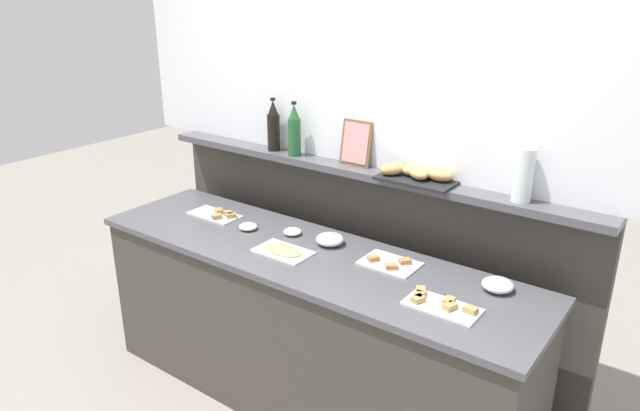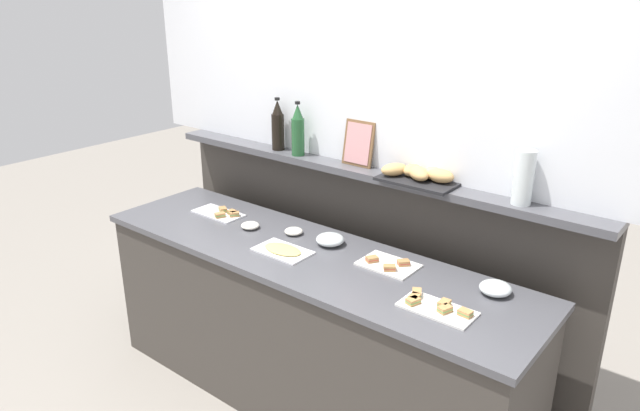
{
  "view_description": "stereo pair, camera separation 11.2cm",
  "coord_description": "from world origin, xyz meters",
  "px_view_note": "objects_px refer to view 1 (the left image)",
  "views": [
    {
      "loc": [
        1.69,
        -2.18,
        2.22
      ],
      "look_at": [
        0.01,
        0.1,
        1.15
      ],
      "focal_mm": 33.18,
      "sensor_mm": 36.0,
      "label": 1
    },
    {
      "loc": [
        1.78,
        -2.11,
        2.22
      ],
      "look_at": [
        0.01,
        0.1,
        1.15
      ],
      "focal_mm": 33.18,
      "sensor_mm": 36.0,
      "label": 2
    }
  ],
  "objects_px": {
    "sandwich_platter_front": "(218,215)",
    "condiment_bowl_teal": "(292,232)",
    "bread_basket": "(419,173)",
    "cold_cuts_platter": "(283,251)",
    "glass_bowl_large": "(498,285)",
    "condiment_bowl_cream": "(248,227)",
    "water_carafe": "(524,175)",
    "sandwich_platter_side": "(390,263)",
    "sandwich_platter_rear": "(440,304)",
    "framed_picture": "(356,143)",
    "wine_bottle_green": "(294,131)",
    "glass_bowl_medium": "(330,240)",
    "wine_bottle_dark": "(274,127)"
  },
  "relations": [
    {
      "from": "sandwich_platter_rear",
      "to": "wine_bottle_green",
      "type": "distance_m",
      "value": 1.4
    },
    {
      "from": "sandwich_platter_front",
      "to": "glass_bowl_medium",
      "type": "xyz_separation_m",
      "value": [
        0.77,
        0.07,
        0.02
      ]
    },
    {
      "from": "sandwich_platter_rear",
      "to": "glass_bowl_large",
      "type": "relative_size",
      "value": 2.25
    },
    {
      "from": "cold_cuts_platter",
      "to": "wine_bottle_dark",
      "type": "distance_m",
      "value": 0.86
    },
    {
      "from": "wine_bottle_dark",
      "to": "framed_picture",
      "type": "relative_size",
      "value": 1.27
    },
    {
      "from": "sandwich_platter_rear",
      "to": "sandwich_platter_front",
      "type": "bearing_deg",
      "value": 173.49
    },
    {
      "from": "bread_basket",
      "to": "cold_cuts_platter",
      "type": "bearing_deg",
      "value": -133.78
    },
    {
      "from": "glass_bowl_large",
      "to": "framed_picture",
      "type": "relative_size",
      "value": 0.58
    },
    {
      "from": "condiment_bowl_cream",
      "to": "wine_bottle_dark",
      "type": "height_order",
      "value": "wine_bottle_dark"
    },
    {
      "from": "glass_bowl_medium",
      "to": "condiment_bowl_cream",
      "type": "relative_size",
      "value": 1.46
    },
    {
      "from": "cold_cuts_platter",
      "to": "bread_basket",
      "type": "distance_m",
      "value": 0.8
    },
    {
      "from": "cold_cuts_platter",
      "to": "sandwich_platter_front",
      "type": "bearing_deg",
      "value": 166.2
    },
    {
      "from": "framed_picture",
      "to": "sandwich_platter_rear",
      "type": "bearing_deg",
      "value": -34.85
    },
    {
      "from": "bread_basket",
      "to": "framed_picture",
      "type": "height_order",
      "value": "framed_picture"
    },
    {
      "from": "sandwich_platter_side",
      "to": "condiment_bowl_cream",
      "type": "height_order",
      "value": "same"
    },
    {
      "from": "sandwich_platter_front",
      "to": "sandwich_platter_side",
      "type": "bearing_deg",
      "value": 2.3
    },
    {
      "from": "sandwich_platter_rear",
      "to": "sandwich_platter_side",
      "type": "distance_m",
      "value": 0.44
    },
    {
      "from": "glass_bowl_large",
      "to": "wine_bottle_green",
      "type": "bearing_deg",
      "value": 170.38
    },
    {
      "from": "sandwich_platter_side",
      "to": "condiment_bowl_teal",
      "type": "bearing_deg",
      "value": 179.42
    },
    {
      "from": "cold_cuts_platter",
      "to": "glass_bowl_large",
      "type": "height_order",
      "value": "glass_bowl_large"
    },
    {
      "from": "glass_bowl_medium",
      "to": "condiment_bowl_cream",
      "type": "bearing_deg",
      "value": -167.53
    },
    {
      "from": "glass_bowl_large",
      "to": "glass_bowl_medium",
      "type": "height_order",
      "value": "glass_bowl_medium"
    },
    {
      "from": "glass_bowl_medium",
      "to": "wine_bottle_dark",
      "type": "distance_m",
      "value": 0.83
    },
    {
      "from": "glass_bowl_medium",
      "to": "bread_basket",
      "type": "distance_m",
      "value": 0.58
    },
    {
      "from": "sandwich_platter_side",
      "to": "glass_bowl_medium",
      "type": "distance_m",
      "value": 0.38
    },
    {
      "from": "condiment_bowl_teal",
      "to": "bread_basket",
      "type": "relative_size",
      "value": 0.25
    },
    {
      "from": "sandwich_platter_rear",
      "to": "wine_bottle_dark",
      "type": "xyz_separation_m",
      "value": [
        -1.38,
        0.53,
        0.48
      ]
    },
    {
      "from": "sandwich_platter_rear",
      "to": "sandwich_platter_side",
      "type": "bearing_deg",
      "value": 149.63
    },
    {
      "from": "wine_bottle_green",
      "to": "wine_bottle_dark",
      "type": "relative_size",
      "value": 1.0
    },
    {
      "from": "sandwich_platter_rear",
      "to": "bread_basket",
      "type": "height_order",
      "value": "bread_basket"
    },
    {
      "from": "water_carafe",
      "to": "wine_bottle_green",
      "type": "bearing_deg",
      "value": -179.45
    },
    {
      "from": "sandwich_platter_side",
      "to": "wine_bottle_green",
      "type": "xyz_separation_m",
      "value": [
        -0.83,
        0.29,
        0.49
      ]
    },
    {
      "from": "cold_cuts_platter",
      "to": "bread_basket",
      "type": "relative_size",
      "value": 0.73
    },
    {
      "from": "sandwich_platter_side",
      "to": "cold_cuts_platter",
      "type": "xyz_separation_m",
      "value": [
        -0.51,
        -0.2,
        -0.0
      ]
    },
    {
      "from": "sandwich_platter_side",
      "to": "sandwich_platter_front",
      "type": "bearing_deg",
      "value": -177.7
    },
    {
      "from": "sandwich_platter_side",
      "to": "condiment_bowl_cream",
      "type": "xyz_separation_m",
      "value": [
        -0.87,
        -0.09,
        0.01
      ]
    },
    {
      "from": "sandwich_platter_front",
      "to": "cold_cuts_platter",
      "type": "xyz_separation_m",
      "value": [
        0.64,
        -0.16,
        -0.0
      ]
    },
    {
      "from": "sandwich_platter_front",
      "to": "condiment_bowl_teal",
      "type": "xyz_separation_m",
      "value": [
        0.53,
        0.05,
        0.01
      ]
    },
    {
      "from": "condiment_bowl_cream",
      "to": "water_carafe",
      "type": "distance_m",
      "value": 1.5
    },
    {
      "from": "glass_bowl_large",
      "to": "wine_bottle_green",
      "type": "xyz_separation_m",
      "value": [
        -1.35,
        0.23,
        0.47
      ]
    },
    {
      "from": "cold_cuts_platter",
      "to": "water_carafe",
      "type": "relative_size",
      "value": 1.16
    },
    {
      "from": "cold_cuts_platter",
      "to": "condiment_bowl_teal",
      "type": "height_order",
      "value": "condiment_bowl_teal"
    },
    {
      "from": "sandwich_platter_side",
      "to": "glass_bowl_large",
      "type": "bearing_deg",
      "value": 7.05
    },
    {
      "from": "sandwich_platter_rear",
      "to": "sandwich_platter_side",
      "type": "height_order",
      "value": "same"
    },
    {
      "from": "cold_cuts_platter",
      "to": "condiment_bowl_teal",
      "type": "xyz_separation_m",
      "value": [
        -0.11,
        0.21,
        0.01
      ]
    },
    {
      "from": "water_carafe",
      "to": "framed_picture",
      "type": "bearing_deg",
      "value": 177.65
    },
    {
      "from": "glass_bowl_large",
      "to": "condiment_bowl_cream",
      "type": "bearing_deg",
      "value": -173.83
    },
    {
      "from": "glass_bowl_medium",
      "to": "water_carafe",
      "type": "distance_m",
      "value": 1.03
    },
    {
      "from": "condiment_bowl_cream",
      "to": "water_carafe",
      "type": "relative_size",
      "value": 0.41
    },
    {
      "from": "sandwich_platter_front",
      "to": "wine_bottle_green",
      "type": "xyz_separation_m",
      "value": [
        0.32,
        0.34,
        0.49
      ]
    }
  ]
}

